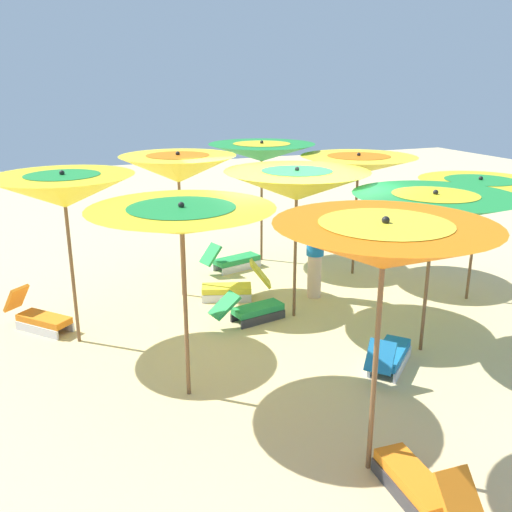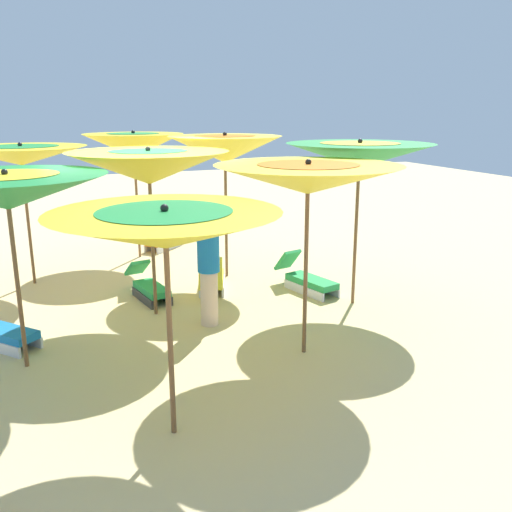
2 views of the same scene
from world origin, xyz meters
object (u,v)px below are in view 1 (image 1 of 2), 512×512
beach_umbrella_0 (384,245)px  beach_umbrella_3 (182,221)px  beachgoer_0 (315,250)px  beach_ball (413,237)px  beach_umbrella_7 (178,168)px  beach_umbrella_8 (262,152)px  lounger_4 (233,287)px  lounger_2 (252,310)px  beach_umbrella_4 (297,185)px  beach_umbrella_1 (434,208)px  lounger_1 (233,260)px  beach_umbrella_5 (358,165)px  beach_umbrella_6 (64,191)px  lounger_3 (421,484)px  lounger_0 (389,355)px  lounger_5 (39,317)px  beach_umbrella_2 (479,189)px

beach_umbrella_0 → beach_umbrella_3: 2.35m
beachgoer_0 → beach_ball: (-2.13, 3.74, -0.71)m
beach_umbrella_7 → beach_umbrella_8: beach_umbrella_7 is taller
lounger_4 → lounger_2: bearing=106.1°
beach_umbrella_3 → beach_ball: size_ratio=8.24×
beach_umbrella_3 → beach_umbrella_4: (-1.62, 2.22, -0.04)m
beach_umbrella_4 → beach_ball: bearing=121.8°
beach_umbrella_1 → beach_ball: beach_umbrella_1 is taller
beach_umbrella_1 → beach_umbrella_8: bearing=-174.4°
lounger_1 → beach_umbrella_5: bearing=-42.5°
beach_ball → beachgoer_0: bearing=-60.3°
lounger_1 → beachgoer_0: (1.92, 0.80, 0.66)m
beach_umbrella_5 → beach_umbrella_7: bearing=-92.6°
beach_umbrella_6 → lounger_3: 5.59m
lounger_0 → beach_umbrella_1: bearing=-19.4°
beach_umbrella_0 → beach_umbrella_7: bearing=-175.2°
beach_umbrella_6 → beach_umbrella_7: size_ratio=0.99×
beach_ball → beach_umbrella_6: bearing=-73.0°
beach_umbrella_6 → beachgoer_0: 4.22m
lounger_1 → lounger_4: 1.56m
beach_umbrella_1 → lounger_1: beach_umbrella_1 is taller
beach_umbrella_1 → lounger_4: (-2.82, -1.77, -1.82)m
lounger_0 → beach_umbrella_6: bearing=106.2°
lounger_2 → beach_umbrella_0: bearing=-104.3°
beach_umbrella_5 → beach_umbrella_4: bearing=-54.4°
beach_umbrella_3 → lounger_4: beach_umbrella_3 is taller
beach_umbrella_1 → beach_umbrella_4: bearing=-147.3°
beach_umbrella_0 → lounger_5: bearing=-148.5°
lounger_0 → lounger_2: (-2.09, -1.09, 0.00)m
beach_umbrella_6 → beach_umbrella_8: 4.71m
beach_umbrella_0 → beach_ball: 8.60m
beach_umbrella_1 → lounger_2: size_ratio=1.81×
beach_umbrella_4 → beachgoer_0: 1.56m
lounger_3 → beach_umbrella_5: bearing=-23.0°
lounger_0 → lounger_1: 4.60m
beach_umbrella_8 → lounger_5: (1.90, -4.46, -2.04)m
beach_umbrella_7 → beach_ball: size_ratio=8.74×
beach_ball → beach_umbrella_2: bearing=-22.4°
lounger_0 → beach_umbrella_0: bearing=-171.0°
beach_umbrella_0 → beach_umbrella_7: size_ratio=1.01×
beach_umbrella_8 → lounger_2: (2.86, -1.38, -2.05)m
lounger_5 → beach_umbrella_2: bearing=36.7°
beach_umbrella_6 → lounger_4: (-0.69, 2.65, -2.00)m
beach_umbrella_4 → beachgoer_0: size_ratio=1.46×
beach_umbrella_0 → beach_umbrella_5: size_ratio=1.08×
beach_umbrella_2 → beachgoer_0: size_ratio=1.30×
beach_umbrella_0 → beach_umbrella_5: 5.83m
beach_umbrella_0 → beach_umbrella_1: bearing=131.7°
beach_ball → beach_umbrella_4: bearing=-58.2°
beach_umbrella_6 → lounger_2: 3.30m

